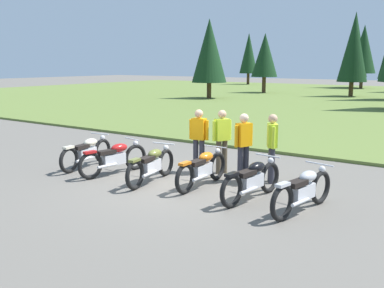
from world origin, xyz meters
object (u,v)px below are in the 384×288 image
(rider_checking_bike, at_px, (272,144))
(rider_near_row_end, at_px, (244,143))
(motorcycle_red, at_px, (114,158))
(rider_in_hivis_vest, at_px, (199,137))
(rider_with_back_turned, at_px, (222,138))
(motorcycle_cream, at_px, (87,152))
(motorcycle_olive, at_px, (152,165))
(motorcycle_black, at_px, (252,180))
(motorcycle_silver, at_px, (303,190))
(motorcycle_orange, at_px, (202,168))

(rider_checking_bike, height_order, rider_near_row_end, same)
(motorcycle_red, distance_m, rider_in_hivis_vest, 2.27)
(motorcycle_red, relative_size, rider_with_back_turned, 1.25)
(motorcycle_cream, height_order, rider_with_back_turned, rider_with_back_turned)
(motorcycle_olive, distance_m, rider_checking_bike, 2.94)
(rider_with_back_turned, relative_size, rider_near_row_end, 1.00)
(motorcycle_red, xyz_separation_m, motorcycle_black, (3.92, 0.11, 0.00))
(rider_checking_bike, bearing_deg, rider_with_back_turned, 176.28)
(motorcycle_silver, height_order, rider_in_hivis_vest, rider_in_hivis_vest)
(motorcycle_olive, bearing_deg, motorcycle_silver, 0.50)
(motorcycle_cream, relative_size, motorcycle_olive, 1.00)
(motorcycle_olive, bearing_deg, motorcycle_orange, 18.07)
(motorcycle_cream, xyz_separation_m, motorcycle_black, (5.08, 0.00, 0.00))
(motorcycle_orange, height_order, rider_in_hivis_vest, rider_in_hivis_vest)
(motorcycle_olive, relative_size, rider_checking_bike, 1.25)
(motorcycle_orange, xyz_separation_m, motorcycle_silver, (2.57, -0.36, 0.00))
(motorcycle_red, xyz_separation_m, rider_in_hivis_vest, (1.68, 1.45, 0.51))
(motorcycle_orange, distance_m, rider_checking_bike, 1.78)
(motorcycle_red, height_order, motorcycle_black, same)
(motorcycle_olive, distance_m, motorcycle_orange, 1.27)
(rider_in_hivis_vest, bearing_deg, motorcycle_orange, -52.80)
(motorcycle_cream, distance_m, motorcycle_silver, 6.23)
(motorcycle_silver, height_order, rider_checking_bike, rider_checking_bike)
(motorcycle_red, height_order, rider_with_back_turned, rider_with_back_turned)
(motorcycle_olive, bearing_deg, rider_checking_bike, 34.21)
(motorcycle_red, bearing_deg, motorcycle_orange, 8.09)
(motorcycle_cream, bearing_deg, rider_checking_bike, 16.98)
(rider_with_back_turned, bearing_deg, motorcycle_black, -43.02)
(motorcycle_silver, relative_size, rider_near_row_end, 1.25)
(motorcycle_cream, height_order, rider_near_row_end, rider_near_row_end)
(motorcycle_orange, xyz_separation_m, rider_checking_bike, (1.18, 1.23, 0.51))
(motorcycle_black, xyz_separation_m, rider_near_row_end, (-0.85, 1.19, 0.51))
(motorcycle_cream, relative_size, rider_with_back_turned, 1.25)
(motorcycle_olive, xyz_separation_m, rider_near_row_end, (1.78, 1.34, 0.51))
(motorcycle_silver, bearing_deg, rider_in_hivis_vest, 156.87)
(motorcycle_black, bearing_deg, rider_near_row_end, 125.48)
(motorcycle_silver, bearing_deg, motorcycle_cream, 178.93)
(motorcycle_black, distance_m, rider_checking_bike, 1.58)
(motorcycle_red, bearing_deg, motorcycle_cream, 174.56)
(motorcycle_silver, relative_size, rider_in_hivis_vest, 1.25)
(motorcycle_olive, bearing_deg, motorcycle_black, 3.36)
(motorcycle_olive, relative_size, rider_with_back_turned, 1.25)
(motorcycle_red, height_order, motorcycle_silver, same)
(rider_checking_bike, height_order, rider_in_hivis_vest, same)
(motorcycle_orange, relative_size, rider_with_back_turned, 1.26)
(rider_in_hivis_vest, bearing_deg, rider_checking_bike, 4.07)
(motorcycle_orange, bearing_deg, rider_checking_bike, 46.17)
(motorcycle_cream, relative_size, motorcycle_black, 1.00)
(rider_checking_bike, distance_m, rider_near_row_end, 0.68)
(motorcycle_silver, bearing_deg, rider_near_row_end, 146.86)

